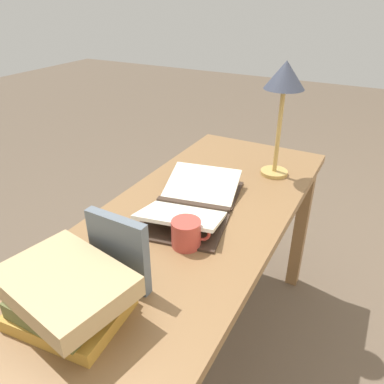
# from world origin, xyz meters

# --- Properties ---
(ground_plane) EXTENTS (12.00, 12.00, 0.00)m
(ground_plane) POSITION_xyz_m (0.00, 0.00, 0.00)
(ground_plane) COLOR brown
(reading_desk) EXTENTS (1.58, 0.62, 0.76)m
(reading_desk) POSITION_xyz_m (0.00, 0.00, 0.66)
(reading_desk) COLOR brown
(reading_desk) RESTS_ON ground_plane
(open_book) EXTENTS (0.53, 0.37, 0.07)m
(open_book) POSITION_xyz_m (-0.07, -0.02, 0.79)
(open_book) COLOR #38281E
(open_book) RESTS_ON reading_desk
(book_stack_tall) EXTENTS (0.27, 0.33, 0.13)m
(book_stack_tall) POSITION_xyz_m (0.52, -0.03, 0.83)
(book_stack_tall) COLOR #BC8933
(book_stack_tall) RESTS_ON reading_desk
(book_standing_upright) EXTENTS (0.03, 0.18, 0.21)m
(book_standing_upright) POSITION_xyz_m (0.37, -0.00, 0.87)
(book_standing_upright) COLOR slate
(book_standing_upright) RESTS_ON reading_desk
(reading_lamp) EXTENTS (0.16, 0.16, 0.47)m
(reading_lamp) POSITION_xyz_m (-0.48, 0.16, 1.14)
(reading_lamp) COLOR tan
(reading_lamp) RESTS_ON reading_desk
(coffee_mug) EXTENTS (0.09, 0.12, 0.09)m
(coffee_mug) POSITION_xyz_m (0.14, 0.07, 0.81)
(coffee_mug) COLOR #B74238
(coffee_mug) RESTS_ON reading_desk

